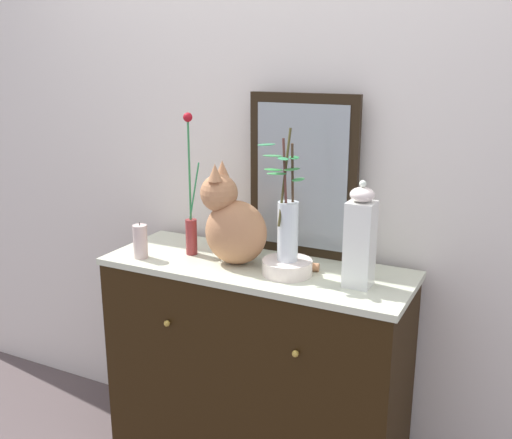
{
  "coord_description": "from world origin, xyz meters",
  "views": [
    {
      "loc": [
        0.95,
        -1.9,
        1.69
      ],
      "look_at": [
        0.0,
        0.0,
        1.11
      ],
      "focal_mm": 41.37,
      "sensor_mm": 36.0,
      "label": 1
    }
  ],
  "objects": [
    {
      "name": "vase_glass_clear",
      "position": [
        0.14,
        -0.04,
        1.12
      ],
      "size": [
        0.17,
        0.12,
        0.47
      ],
      "color": "silver",
      "rests_on": "bowl_porcelain"
    },
    {
      "name": "jar_lidded_porcelain",
      "position": [
        0.41,
        -0.03,
        1.1
      ],
      "size": [
        0.09,
        0.09,
        0.37
      ],
      "color": "white",
      "rests_on": "sideboard"
    },
    {
      "name": "candle_pillar",
      "position": [
        -0.44,
        -0.13,
        0.99
      ],
      "size": [
        0.06,
        0.06,
        0.15
      ],
      "color": "beige",
      "rests_on": "sideboard"
    },
    {
      "name": "wall_back",
      "position": [
        0.0,
        0.29,
        1.3
      ],
      "size": [
        4.4,
        0.08,
        2.6
      ],
      "primitive_type": "cube",
      "color": "silver",
      "rests_on": "ground_plane"
    },
    {
      "name": "cat_sitting",
      "position": [
        -0.09,
        -0.02,
        1.09
      ],
      "size": [
        0.46,
        0.22,
        0.39
      ],
      "color": "#AF764F",
      "rests_on": "sideboard"
    },
    {
      "name": "mirror_leaning",
      "position": [
        0.1,
        0.2,
        1.25
      ],
      "size": [
        0.44,
        0.03,
        0.64
      ],
      "color": "black",
      "rests_on": "sideboard"
    },
    {
      "name": "bowl_porcelain",
      "position": [
        0.15,
        -0.04,
        0.95
      ],
      "size": [
        0.18,
        0.18,
        0.05
      ],
      "primitive_type": "cylinder",
      "color": "silver",
      "rests_on": "sideboard"
    },
    {
      "name": "vase_slim_green",
      "position": [
        -0.29,
        0.0,
        1.08
      ],
      "size": [
        0.07,
        0.05,
        0.56
      ],
      "color": "maroon",
      "rests_on": "sideboard"
    },
    {
      "name": "sideboard",
      "position": [
        0.0,
        -0.0,
        0.46
      ],
      "size": [
        1.19,
        0.46,
        0.93
      ],
      "color": "black",
      "rests_on": "ground_plane"
    }
  ]
}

